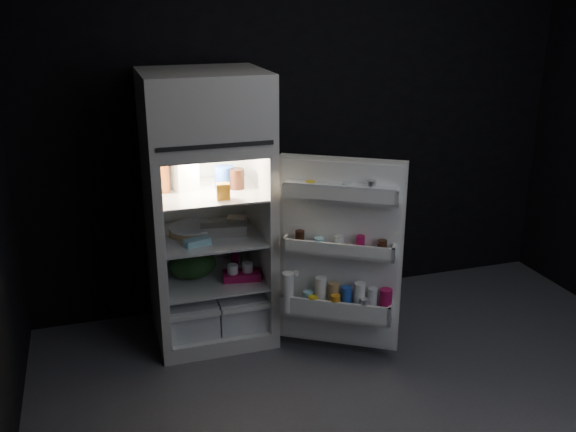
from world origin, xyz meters
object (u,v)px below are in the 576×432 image
object	(u,v)px
refrigerator	(207,199)
egg_carton	(223,230)
milk_jug	(184,171)
fridge_door	(340,259)
yogurt_tray	(242,275)

from	to	relation	value
refrigerator	egg_carton	size ratio (longest dim) A/B	6.00
milk_jug	fridge_door	bearing A→B (deg)	-53.46
refrigerator	milk_jug	bearing A→B (deg)	162.19
refrigerator	yogurt_tray	size ratio (longest dim) A/B	7.23
refrigerator	yogurt_tray	xyz separation A→B (m)	(0.19, -0.14, -0.50)
milk_jug	egg_carton	bearing A→B (deg)	-46.10
fridge_door	egg_carton	xyz separation A→B (m)	(-0.61, 0.50, 0.08)
milk_jug	yogurt_tray	xyz separation A→B (m)	(0.32, -0.18, -0.69)
fridge_door	milk_jug	distance (m)	1.14
refrigerator	yogurt_tray	distance (m)	0.56
refrigerator	yogurt_tray	bearing A→B (deg)	-37.42
milk_jug	egg_carton	xyz separation A→B (m)	(0.22, -0.12, -0.38)
egg_carton	refrigerator	bearing A→B (deg)	146.51
milk_jug	yogurt_tray	bearing A→B (deg)	-46.78
refrigerator	fridge_door	distance (m)	0.95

